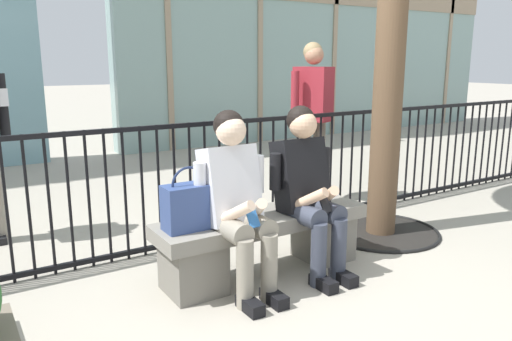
{
  "coord_description": "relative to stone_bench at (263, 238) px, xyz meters",
  "views": [
    {
      "loc": [
        -1.86,
        -2.85,
        1.52
      ],
      "look_at": [
        0.0,
        0.1,
        0.75
      ],
      "focal_mm": 34.95,
      "sensor_mm": 36.0,
      "label": 1
    }
  ],
  "objects": [
    {
      "name": "handbag_on_bench",
      "position": [
        -0.58,
        -0.01,
        0.33
      ],
      "size": [
        0.33,
        0.18,
        0.42
      ],
      "color": "#33477F",
      "rests_on": "stone_bench"
    },
    {
      "name": "ground_plane",
      "position": [
        0.0,
        0.0,
        -0.27
      ],
      "size": [
        60.0,
        60.0,
        0.0
      ],
      "primitive_type": "plane",
      "color": "#A8A091"
    },
    {
      "name": "plaza_railing",
      "position": [
        0.0,
        0.79,
        0.25
      ],
      "size": [
        9.15,
        0.04,
        1.04
      ],
      "color": "black",
      "rests_on": "ground"
    },
    {
      "name": "bystander_at_railing",
      "position": [
        1.44,
        1.27,
        0.73
      ],
      "size": [
        0.55,
        0.43,
        1.71
      ],
      "color": "#6B6051",
      "rests_on": "ground"
    },
    {
      "name": "seated_person_with_phone",
      "position": [
        -0.29,
        -0.13,
        0.38
      ],
      "size": [
        0.52,
        0.66,
        1.21
      ],
      "color": "gray",
      "rests_on": "ground"
    },
    {
      "name": "stone_bench",
      "position": [
        0.0,
        0.0,
        0.0
      ],
      "size": [
        1.6,
        0.44,
        0.45
      ],
      "color": "gray",
      "rests_on": "ground"
    },
    {
      "name": "seated_person_companion",
      "position": [
        0.29,
        -0.13,
        0.38
      ],
      "size": [
        0.52,
        0.66,
        1.21
      ],
      "color": "#383D4C",
      "rests_on": "ground"
    }
  ]
}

